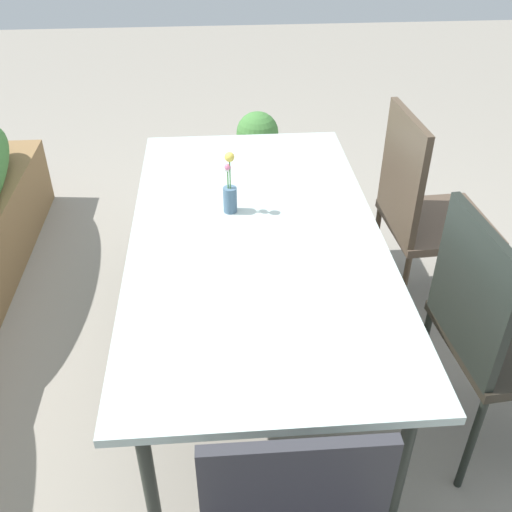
% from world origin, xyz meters
% --- Properties ---
extents(ground_plane, '(12.00, 12.00, 0.00)m').
position_xyz_m(ground_plane, '(0.00, 0.00, 0.00)').
color(ground_plane, gray).
extents(dining_table, '(1.82, 0.95, 0.72)m').
position_xyz_m(dining_table, '(-0.03, -0.10, 0.67)').
color(dining_table, '#B2C6C1').
rests_on(dining_table, ground).
extents(chair_near_left, '(0.52, 0.52, 0.98)m').
position_xyz_m(chair_near_left, '(-0.44, -0.90, 0.56)').
color(chair_near_left, black).
rests_on(chair_near_left, ground).
extents(chair_near_right, '(0.49, 0.49, 1.00)m').
position_xyz_m(chair_near_right, '(0.38, -0.90, 0.55)').
color(chair_near_right, brown).
rests_on(chair_near_right, ground).
extents(flower_vase, '(0.05, 0.05, 0.26)m').
position_xyz_m(flower_vase, '(0.14, -0.01, 0.81)').
color(flower_vase, slate).
rests_on(flower_vase, dining_table).
extents(potted_plant, '(0.28, 0.28, 0.50)m').
position_xyz_m(potted_plant, '(1.73, -0.24, 0.26)').
color(potted_plant, slate).
rests_on(potted_plant, ground).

